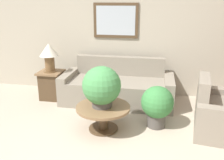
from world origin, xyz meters
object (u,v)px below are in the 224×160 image
object	(u,v)px
coffee_table	(103,113)
potted_plant_floor	(157,104)
armchair	(224,115)
couch_main	(117,88)
potted_plant_on_table	(102,86)
side_table	(51,85)
table_lamp	(49,54)

from	to	relation	value
coffee_table	potted_plant_floor	world-z (taller)	potted_plant_floor
armchair	couch_main	bearing A→B (deg)	72.25
armchair	potted_plant_on_table	distance (m)	1.97
side_table	couch_main	bearing A→B (deg)	3.29
couch_main	potted_plant_on_table	world-z (taller)	potted_plant_on_table
coffee_table	potted_plant_on_table	xyz separation A→B (m)	(-0.02, -0.00, 0.44)
potted_plant_floor	potted_plant_on_table	bearing A→B (deg)	-162.38
potted_plant_on_table	side_table	bearing A→B (deg)	140.41
couch_main	side_table	bearing A→B (deg)	-176.71
armchair	side_table	world-z (taller)	armchair
couch_main	potted_plant_on_table	bearing A→B (deg)	-92.45
table_lamp	potted_plant_floor	distance (m)	2.41
couch_main	side_table	xyz separation A→B (m)	(-1.39, -0.08, 0.01)
potted_plant_floor	table_lamp	bearing A→B (deg)	159.15
potted_plant_on_table	potted_plant_floor	bearing A→B (deg)	17.62
couch_main	table_lamp	world-z (taller)	table_lamp
couch_main	armchair	xyz separation A→B (m)	(1.84, -0.89, -0.00)
couch_main	potted_plant_floor	xyz separation A→B (m)	(0.80, -0.91, 0.10)
coffee_table	table_lamp	bearing A→B (deg)	140.91
coffee_table	potted_plant_floor	distance (m)	0.88
table_lamp	potted_plant_floor	bearing A→B (deg)	-20.85
couch_main	armchair	bearing A→B (deg)	-25.81
coffee_table	side_table	world-z (taller)	side_table
couch_main	armchair	world-z (taller)	same
armchair	coffee_table	distance (m)	1.90
table_lamp	potted_plant_on_table	world-z (taller)	table_lamp
armchair	table_lamp	size ratio (longest dim) A/B	2.03
table_lamp	potted_plant_on_table	bearing A→B (deg)	-39.59
armchair	coffee_table	bearing A→B (deg)	106.78
side_table	table_lamp	world-z (taller)	table_lamp
side_table	potted_plant_on_table	world-z (taller)	potted_plant_on_table
side_table	potted_plant_floor	size ratio (longest dim) A/B	0.85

